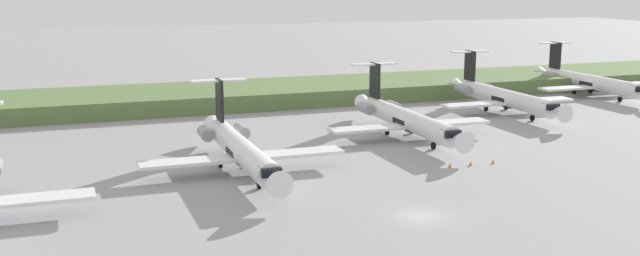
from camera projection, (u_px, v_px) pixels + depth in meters
name	position (u px, v px, depth m)	size (l,w,h in m)	color
ground_plane	(312.00, 146.00, 94.45)	(500.00, 500.00, 0.00)	#939399
grass_berm	(244.00, 95.00, 127.53)	(320.00, 20.00, 2.78)	#597542
regional_jet_third	(240.00, 148.00, 82.34)	(22.81, 31.00, 9.00)	white
regional_jet_fourth	(405.00, 118.00, 99.82)	(22.81, 31.00, 9.00)	white
regional_jet_fifth	(503.00, 97.00, 118.20)	(22.81, 31.00, 9.00)	white
regional_jet_sixth	(590.00, 82.00, 135.41)	(22.81, 31.00, 9.00)	white
safety_cone_front_marker	(450.00, 165.00, 83.88)	(0.44, 0.44, 0.55)	orange
safety_cone_mid_marker	(470.00, 163.00, 84.70)	(0.44, 0.44, 0.55)	orange
safety_cone_rear_marker	(493.00, 161.00, 85.64)	(0.44, 0.44, 0.55)	orange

